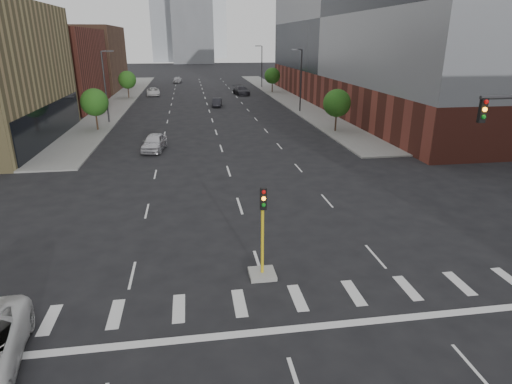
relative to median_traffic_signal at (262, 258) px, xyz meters
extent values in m
cube|color=gray|center=(-15.00, 65.03, -0.90)|extent=(5.00, 92.00, 0.15)
cube|color=gray|center=(15.00, 65.03, -0.90)|extent=(5.00, 92.00, 0.15)
cube|color=brown|center=(-27.50, 57.03, 5.03)|extent=(20.00, 22.00, 12.00)
cube|color=brown|center=(-27.50, 83.03, 5.53)|extent=(20.00, 24.00, 13.00)
cube|color=brown|center=(29.50, 51.03, 1.53)|extent=(24.00, 70.00, 5.00)
cube|color=slate|center=(29.50, 51.03, 12.53)|extent=(24.00, 70.00, 17.00)
cube|color=slate|center=(0.00, 191.03, 21.03)|extent=(18.00, 18.00, 44.00)
cube|color=#999993|center=(0.00, 0.03, -0.87)|extent=(1.20, 1.20, 0.20)
cylinder|color=gold|center=(0.00, 0.03, 0.83)|extent=(0.14, 0.14, 3.20)
cube|color=black|center=(0.00, -0.15, 2.93)|extent=(0.28, 0.18, 1.00)
sphere|color=red|center=(0.00, -0.25, 3.28)|extent=(0.18, 0.18, 0.18)
sphere|color=orange|center=(0.00, -0.25, 2.98)|extent=(0.18, 0.18, 0.18)
sphere|color=#0C7F19|center=(0.00, -0.25, 2.68)|extent=(0.18, 0.18, 0.18)
cube|color=black|center=(8.70, -1.47, 6.73)|extent=(0.28, 0.18, 1.00)
sphere|color=red|center=(8.70, -1.59, 7.08)|extent=(0.18, 0.18, 0.18)
sphere|color=orange|center=(8.70, -1.59, 6.78)|extent=(0.18, 0.18, 0.18)
sphere|color=#0C7F19|center=(8.70, -1.59, 6.48)|extent=(0.18, 0.18, 0.18)
cylinder|color=#2D2D30|center=(13.50, 46.03, 3.53)|extent=(0.20, 0.20, 9.00)
cube|color=#2D2D30|center=(12.70, 46.03, 8.03)|extent=(1.40, 0.22, 0.15)
cylinder|color=#2D2D30|center=(13.50, 81.03, 3.53)|extent=(0.20, 0.20, 9.00)
cube|color=#2D2D30|center=(12.70, 81.03, 8.03)|extent=(1.40, 0.22, 0.15)
cylinder|color=#2D2D30|center=(-13.50, 41.03, 3.53)|extent=(0.20, 0.20, 9.00)
cube|color=#2D2D30|center=(-12.70, 41.03, 8.03)|extent=(1.40, 0.22, 0.15)
cylinder|color=#382619|center=(-14.00, 36.03, 0.05)|extent=(0.20, 0.20, 1.75)
sphere|color=#155016|center=(-14.00, 36.03, 2.43)|extent=(3.20, 3.20, 3.20)
cylinder|color=#382619|center=(-14.00, 66.03, 0.05)|extent=(0.20, 0.20, 1.75)
sphere|color=#155016|center=(-14.00, 66.03, 2.43)|extent=(3.20, 3.20, 3.20)
cylinder|color=#382619|center=(14.00, 31.03, 0.05)|extent=(0.20, 0.20, 1.75)
sphere|color=#155016|center=(14.00, 31.03, 2.43)|extent=(3.20, 3.20, 3.20)
cylinder|color=#382619|center=(14.00, 71.03, 0.05)|extent=(0.20, 0.20, 1.75)
sphere|color=#155016|center=(14.00, 71.03, 2.43)|extent=(3.20, 3.20, 3.20)
imported|color=silver|center=(-6.58, 25.19, -0.15)|extent=(2.66, 5.06, 1.64)
imported|color=black|center=(1.50, 53.48, -0.31)|extent=(1.89, 4.18, 1.33)
imported|color=silver|center=(-9.86, 69.99, -0.24)|extent=(2.85, 5.45, 1.47)
imported|color=#222227|center=(7.30, 68.52, -0.13)|extent=(3.19, 6.08, 1.68)
imported|color=#A8A8AC|center=(-5.66, 95.32, -0.18)|extent=(2.37, 4.81, 1.58)
camera|label=1|loc=(-2.94, -17.14, 9.41)|focal=30.00mm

